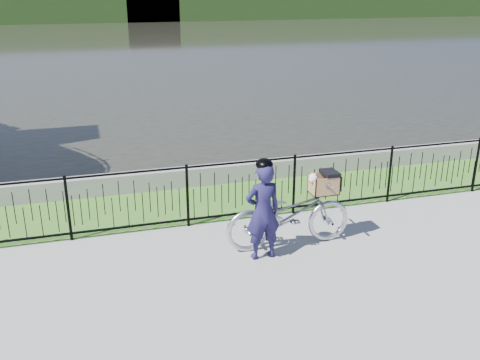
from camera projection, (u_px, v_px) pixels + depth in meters
name	position (u px, v px, depth m)	size (l,w,h in m)	color
ground	(271.00, 260.00, 8.36)	(120.00, 120.00, 0.00)	gray
grass_strip	(228.00, 199.00, 10.70)	(60.00, 2.00, 0.01)	#3B6F23
water	(116.00, 45.00, 38.09)	(120.00, 120.00, 0.00)	#27271E
quay_wall	(216.00, 174.00, 11.53)	(60.00, 0.30, 0.40)	gray
fence	(242.00, 190.00, 9.60)	(14.00, 0.06, 1.15)	black
far_treeline	(98.00, 8.00, 61.89)	(120.00, 6.00, 3.00)	#233E17
far_building_right	(152.00, 7.00, 62.10)	(6.00, 3.00, 3.20)	#AFA58D
bicycle_rig	(290.00, 214.00, 8.64)	(2.11, 0.74, 1.24)	silver
cyclist	(263.00, 210.00, 8.17)	(0.59, 0.40, 1.62)	#1B173F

